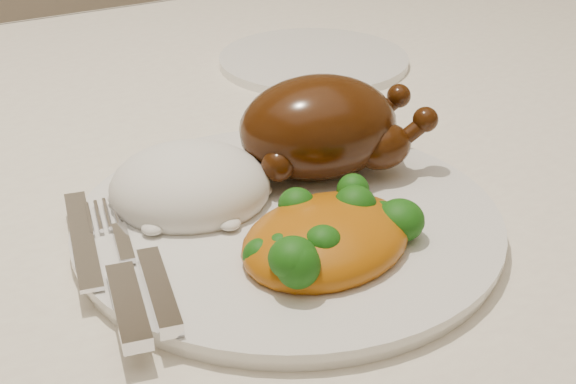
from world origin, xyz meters
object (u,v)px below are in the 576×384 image
dining_table (149,288)px  side_plate (314,60)px  roast_chicken (323,127)px  dinner_plate (288,224)px

dining_table → side_plate: side_plate is taller
side_plate → roast_chicken: (-0.15, -0.25, 0.05)m
side_plate → dinner_plate: bearing=-124.3°
dinner_plate → roast_chicken: roast_chicken is taller
dining_table → side_plate: size_ratio=7.52×
dinner_plate → roast_chicken: size_ratio=1.85×
dining_table → dinner_plate: dinner_plate is taller
dinner_plate → side_plate: size_ratio=1.43×
roast_chicken → dining_table: bearing=162.7°
dining_table → roast_chicken: 0.21m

